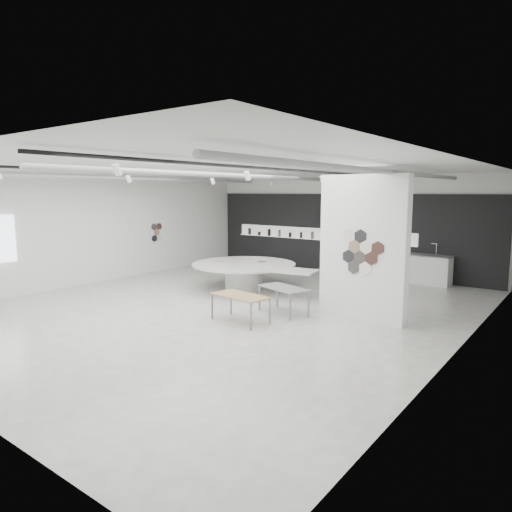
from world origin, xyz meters
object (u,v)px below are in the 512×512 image
Objects in this scene: kitchen_counter at (424,269)px; sample_table_stone at (283,290)px; display_island at (246,272)px; sample_table_wood at (240,297)px; partition_column at (363,249)px.

sample_table_stone is at bearing -104.14° from kitchen_counter.
sample_table_stone is 0.83× the size of kitchen_counter.
display_island is 2.60× the size of kitchen_counter.
display_island reaches higher than sample_table_wood.
sample_table_wood is at bearing -108.23° from sample_table_stone.
kitchen_counter is at bearing 35.38° from display_island.
partition_column is 0.76× the size of display_island.
sample_table_stone is 6.47m from kitchen_counter.
kitchen_counter is at bearing 91.50° from partition_column.
kitchen_counter is (4.41, 4.44, -0.05)m from display_island.
sample_table_wood is at bearing -63.53° from display_island.
partition_column is 2.38× the size of sample_table_stone.
kitchen_counter is (2.15, 7.51, -0.11)m from sample_table_wood.
display_island reaches higher than sample_table_stone.
sample_table_stone is (0.42, 1.28, 0.02)m from sample_table_wood.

